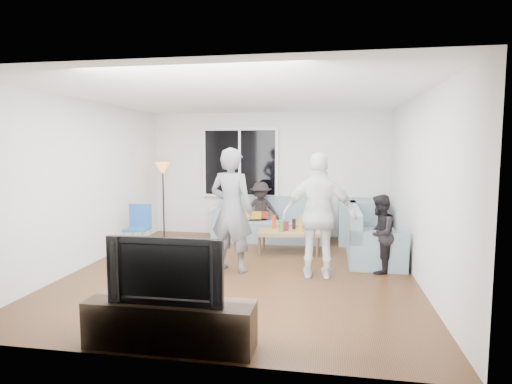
% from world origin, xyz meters
% --- Properties ---
extents(floor, '(5.00, 5.50, 0.04)m').
position_xyz_m(floor, '(0.00, 0.00, -0.02)').
color(floor, '#56351C').
rests_on(floor, ground).
extents(ceiling, '(5.00, 5.50, 0.04)m').
position_xyz_m(ceiling, '(0.00, 0.00, 2.62)').
color(ceiling, white).
rests_on(ceiling, ground).
extents(wall_back, '(5.00, 0.04, 2.60)m').
position_xyz_m(wall_back, '(0.00, 2.77, 1.30)').
color(wall_back, silver).
rests_on(wall_back, ground).
extents(wall_front, '(5.00, 0.04, 2.60)m').
position_xyz_m(wall_front, '(0.00, -2.77, 1.30)').
color(wall_front, silver).
rests_on(wall_front, ground).
extents(wall_left, '(0.04, 5.50, 2.60)m').
position_xyz_m(wall_left, '(-2.52, 0.00, 1.30)').
color(wall_left, silver).
rests_on(wall_left, ground).
extents(wall_right, '(0.04, 5.50, 2.60)m').
position_xyz_m(wall_right, '(2.52, 0.00, 1.30)').
color(wall_right, silver).
rests_on(wall_right, ground).
extents(window_frame, '(1.62, 0.06, 1.47)m').
position_xyz_m(window_frame, '(-0.60, 2.69, 1.55)').
color(window_frame, white).
rests_on(window_frame, wall_back).
extents(window_glass, '(1.50, 0.02, 1.35)m').
position_xyz_m(window_glass, '(-0.60, 2.65, 1.55)').
color(window_glass, black).
rests_on(window_glass, window_frame).
extents(window_mullion, '(0.05, 0.03, 1.35)m').
position_xyz_m(window_mullion, '(-0.60, 2.64, 1.55)').
color(window_mullion, white).
rests_on(window_mullion, window_frame).
extents(radiator, '(1.30, 0.12, 0.62)m').
position_xyz_m(radiator, '(-0.60, 2.65, 0.31)').
color(radiator, silver).
rests_on(radiator, floor).
extents(potted_plant, '(0.23, 0.20, 0.37)m').
position_xyz_m(potted_plant, '(-0.23, 2.62, 0.80)').
color(potted_plant, '#36692A').
rests_on(potted_plant, radiator).
extents(vase, '(0.18, 0.18, 0.17)m').
position_xyz_m(vase, '(-0.73, 2.62, 0.70)').
color(vase, silver).
rests_on(vase, radiator).
extents(sofa_back_section, '(2.30, 0.85, 0.85)m').
position_xyz_m(sofa_back_section, '(0.12, 2.27, 0.42)').
color(sofa_back_section, slate).
rests_on(sofa_back_section, floor).
extents(sofa_right_section, '(2.00, 0.85, 0.85)m').
position_xyz_m(sofa_right_section, '(2.02, 1.25, 0.42)').
color(sofa_right_section, slate).
rests_on(sofa_right_section, floor).
extents(sofa_corner, '(0.85, 0.85, 0.85)m').
position_xyz_m(sofa_corner, '(1.89, 2.27, 0.42)').
color(sofa_corner, slate).
rests_on(sofa_corner, floor).
extents(cushion_yellow, '(0.44, 0.39, 0.14)m').
position_xyz_m(cushion_yellow, '(-0.27, 2.25, 0.51)').
color(cushion_yellow, '#BC7E1B').
rests_on(cushion_yellow, sofa_back_section).
extents(cushion_red, '(0.39, 0.34, 0.13)m').
position_xyz_m(cushion_red, '(-0.12, 2.33, 0.51)').
color(cushion_red, maroon).
rests_on(cushion_red, sofa_back_section).
extents(coffee_table, '(1.17, 0.75, 0.40)m').
position_xyz_m(coffee_table, '(0.58, 1.29, 0.20)').
color(coffee_table, '#9F794D').
rests_on(coffee_table, floor).
extents(pitcher, '(0.17, 0.17, 0.17)m').
position_xyz_m(pitcher, '(0.49, 1.28, 0.49)').
color(pitcher, maroon).
rests_on(pitcher, coffee_table).
extents(side_chair, '(0.44, 0.44, 0.86)m').
position_xyz_m(side_chair, '(-2.05, 0.76, 0.43)').
color(side_chair, '#225095').
rests_on(side_chair, floor).
extents(floor_lamp, '(0.32, 0.32, 1.56)m').
position_xyz_m(floor_lamp, '(-2.05, 1.98, 0.78)').
color(floor_lamp, orange).
rests_on(floor_lamp, floor).
extents(player_left, '(0.76, 0.59, 1.87)m').
position_xyz_m(player_left, '(-0.17, 0.02, 0.93)').
color(player_left, '#54545A').
rests_on(player_left, floor).
extents(player_right, '(1.07, 0.48, 1.80)m').
position_xyz_m(player_right, '(1.14, -0.10, 0.90)').
color(player_right, silver).
rests_on(player_right, floor).
extents(spectator_right, '(0.60, 0.68, 1.18)m').
position_xyz_m(spectator_right, '(2.02, 0.31, 0.59)').
color(spectator_right, black).
rests_on(spectator_right, floor).
extents(spectator_back, '(0.85, 0.62, 1.18)m').
position_xyz_m(spectator_back, '(-0.10, 2.30, 0.59)').
color(spectator_back, black).
rests_on(spectator_back, floor).
extents(tv_console, '(1.60, 0.40, 0.44)m').
position_xyz_m(tv_console, '(-0.18, -2.50, 0.22)').
color(tv_console, '#312318').
rests_on(tv_console, floor).
extents(television, '(1.09, 0.14, 0.63)m').
position_xyz_m(television, '(-0.18, -2.50, 0.75)').
color(television, black).
rests_on(television, tv_console).
extents(bottle_b, '(0.08, 0.08, 0.21)m').
position_xyz_m(bottle_b, '(0.47, 1.12, 0.50)').
color(bottle_b, '#3E911A').
rests_on(bottle_b, coffee_table).
extents(bottle_e, '(0.07, 0.07, 0.18)m').
position_xyz_m(bottle_e, '(0.96, 1.40, 0.49)').
color(bottle_e, black).
rests_on(bottle_e, coffee_table).
extents(bottle_a, '(0.07, 0.07, 0.24)m').
position_xyz_m(bottle_a, '(0.29, 1.43, 0.52)').
color(bottle_a, red).
rests_on(bottle_a, coffee_table).
extents(bottle_c, '(0.07, 0.07, 0.19)m').
position_xyz_m(bottle_c, '(0.65, 1.44, 0.49)').
color(bottle_c, black).
rests_on(bottle_c, coffee_table).
extents(bottle_d, '(0.07, 0.07, 0.28)m').
position_xyz_m(bottle_d, '(0.80, 1.20, 0.54)').
color(bottle_d, orange).
rests_on(bottle_d, coffee_table).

